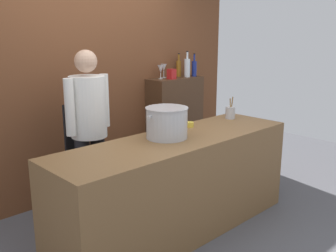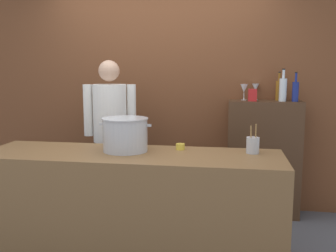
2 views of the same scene
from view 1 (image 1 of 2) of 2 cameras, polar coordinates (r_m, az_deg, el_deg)
name	(u,v)px [view 1 (image 1 of 2)]	position (r m, az deg, el deg)	size (l,w,h in m)	color
ground_plane	(177,230)	(3.74, 1.35, -15.21)	(8.00, 8.00, 0.00)	#4C4C51
brick_back_panel	(88,61)	(4.38, -11.79, 9.43)	(4.40, 0.10, 3.00)	brown
prep_counter	(177,185)	(3.54, 1.39, -8.83)	(2.43, 0.70, 0.90)	brown
bar_cabinet	(175,125)	(5.06, 1.04, 0.21)	(0.76, 0.32, 1.24)	#472D1C
chef	(89,124)	(3.72, -11.75, 0.33)	(0.52, 0.39, 1.66)	black
stockpot_large	(167,123)	(3.37, -0.18, 0.50)	(0.44, 0.38, 0.28)	#B7BABF
utensil_crock	(230,112)	(4.19, 9.27, 2.01)	(0.10, 0.10, 0.24)	#B7BABF
butter_jar	(190,124)	(3.79, 3.29, 0.23)	(0.08, 0.08, 0.05)	yellow
wine_bottle_amber	(179,68)	(5.10, 1.61, 8.66)	(0.07, 0.07, 0.30)	#8C5919
wine_bottle_cobalt	(194,68)	(5.10, 3.92, 8.61)	(0.06, 0.06, 0.30)	navy
wine_bottle_clear	(187,67)	(5.02, 2.87, 8.73)	(0.08, 0.08, 0.33)	silver
wine_glass_wide	(161,69)	(4.81, -1.11, 8.46)	(0.08, 0.08, 0.17)	silver
wine_glass_short	(164,68)	(4.95, -0.63, 8.67)	(0.08, 0.08, 0.18)	silver
spice_tin_red	(172,74)	(4.79, 0.54, 7.75)	(0.09, 0.09, 0.13)	red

